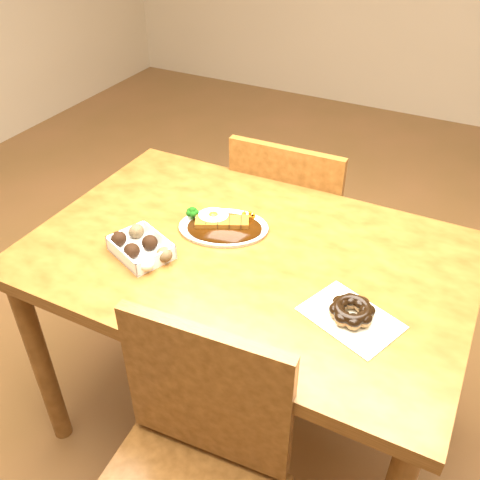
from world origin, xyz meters
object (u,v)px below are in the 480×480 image
at_px(katsu_curry_plate, 222,225).
at_px(pon_de_ring, 352,312).
at_px(table, 246,279).
at_px(donut_box, 141,247).
at_px(chair_far, 293,227).

bearing_deg(katsu_curry_plate, pon_de_ring, -22.50).
height_order(table, donut_box, donut_box).
distance_m(table, katsu_curry_plate, 0.17).
distance_m(table, donut_box, 0.31).
height_order(chair_far, donut_box, chair_far).
height_order(donut_box, pon_de_ring, donut_box).
distance_m(table, chair_far, 0.57).
height_order(katsu_curry_plate, pon_de_ring, katsu_curry_plate).
height_order(chair_far, katsu_curry_plate, chair_far).
xyz_separation_m(table, chair_far, (-0.07, 0.53, -0.17)).
distance_m(chair_far, katsu_curry_plate, 0.55).
bearing_deg(katsu_curry_plate, donut_box, -123.93).
height_order(katsu_curry_plate, donut_box, katsu_curry_plate).
relative_size(table, pon_de_ring, 4.60).
xyz_separation_m(katsu_curry_plate, donut_box, (-0.14, -0.21, 0.01)).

